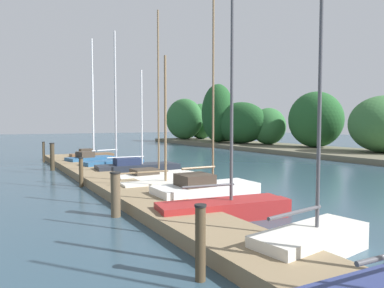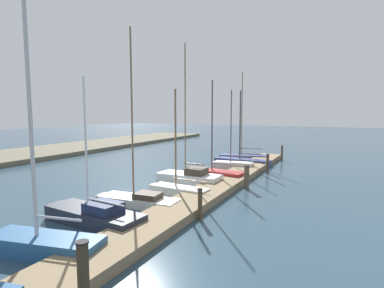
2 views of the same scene
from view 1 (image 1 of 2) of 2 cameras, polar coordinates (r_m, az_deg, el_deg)
dock_pier at (r=13.86m, az=-10.66°, el=-7.16°), size 30.24×1.80×0.35m
far_shore at (r=37.60m, az=12.40°, el=2.84°), size 70.66×8.00×7.23m
sailboat_0 at (r=26.60m, az=-15.59°, el=-1.73°), size 1.04×3.04×6.20m
sailboat_1 at (r=23.64m, az=-15.66°, el=-2.26°), size 1.88×3.24×7.96m
sailboat_2 at (r=21.14m, az=-12.19°, el=-2.83°), size 1.82×3.83×7.90m
sailboat_3 at (r=18.94m, az=-8.49°, el=-3.78°), size 1.58×4.47×5.43m
sailboat_4 at (r=16.57m, az=-5.82°, el=-4.88°), size 1.41×4.00×7.76m
sailboat_5 at (r=14.13m, az=-4.54°, el=-6.38°), size 1.10×3.35×5.29m
sailboat_6 at (r=12.40m, az=2.66°, el=-7.34°), size 1.41×3.91×8.00m
sailboat_7 at (r=10.32m, az=5.72°, el=-9.97°), size 1.59×4.04×6.13m
sailboat_8 at (r=7.95m, az=18.91°, el=-14.12°), size 1.35×3.04×5.75m
mooring_piling_0 at (r=26.33m, az=-22.53°, el=-1.18°), size 0.19×0.19×1.41m
mooring_piling_1 at (r=21.71m, az=-21.34°, el=-1.88°), size 0.28×0.28×1.57m
mooring_piling_2 at (r=15.81m, az=-17.22°, el=-4.30°), size 0.20×0.20×1.24m
mooring_piling_3 at (r=10.59m, az=-12.06°, el=-7.82°), size 0.32×0.32×1.30m
mooring_piling_4 at (r=6.32m, az=1.34°, el=-15.39°), size 0.21×0.21×1.33m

